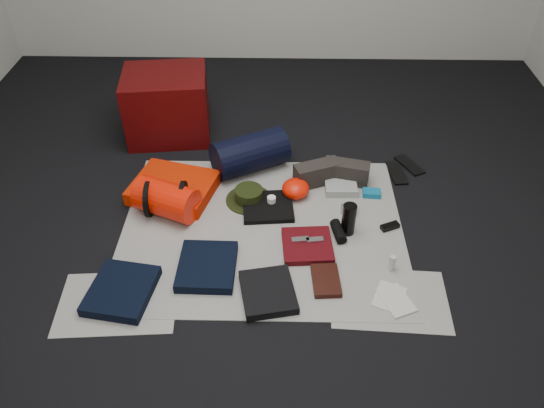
{
  "coord_description": "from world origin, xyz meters",
  "views": [
    {
      "loc": [
        0.1,
        -2.22,
        2.07
      ],
      "look_at": [
        0.05,
        0.11,
        0.1
      ],
      "focal_mm": 35.0,
      "sensor_mm": 36.0,
      "label": 1
    }
  ],
  "objects_px": {
    "water_bottle": "(349,219)",
    "compact_camera": "(349,210)",
    "navy_duffel": "(250,153)",
    "sleeping_pad": "(174,188)",
    "stuff_sack": "(167,199)",
    "red_cabinet": "(167,105)",
    "paperback_book": "(326,280)"
  },
  "relations": [
    {
      "from": "stuff_sack",
      "to": "paperback_book",
      "type": "bearing_deg",
      "value": -30.22
    },
    {
      "from": "red_cabinet",
      "to": "stuff_sack",
      "type": "distance_m",
      "value": 0.89
    },
    {
      "from": "compact_camera",
      "to": "red_cabinet",
      "type": "bearing_deg",
      "value": 154.94
    },
    {
      "from": "water_bottle",
      "to": "compact_camera",
      "type": "relative_size",
      "value": 2.07
    },
    {
      "from": "compact_camera",
      "to": "paperback_book",
      "type": "xyz_separation_m",
      "value": [
        -0.17,
        -0.55,
        -0.0
      ]
    },
    {
      "from": "red_cabinet",
      "to": "paperback_book",
      "type": "relative_size",
      "value": 2.59
    },
    {
      "from": "sleeping_pad",
      "to": "compact_camera",
      "type": "distance_m",
      "value": 1.07
    },
    {
      "from": "red_cabinet",
      "to": "water_bottle",
      "type": "distance_m",
      "value": 1.56
    },
    {
      "from": "red_cabinet",
      "to": "paperback_book",
      "type": "distance_m",
      "value": 1.75
    },
    {
      "from": "navy_duffel",
      "to": "compact_camera",
      "type": "relative_size",
      "value": 5.0
    },
    {
      "from": "sleeping_pad",
      "to": "navy_duffel",
      "type": "xyz_separation_m",
      "value": [
        0.46,
        0.26,
        0.08
      ]
    },
    {
      "from": "sleeping_pad",
      "to": "paperback_book",
      "type": "height_order",
      "value": "sleeping_pad"
    },
    {
      "from": "navy_duffel",
      "to": "water_bottle",
      "type": "relative_size",
      "value": 2.42
    },
    {
      "from": "paperback_book",
      "to": "compact_camera",
      "type": "bearing_deg",
      "value": 69.47
    },
    {
      "from": "red_cabinet",
      "to": "sleeping_pad",
      "type": "distance_m",
      "value": 0.72
    },
    {
      "from": "compact_camera",
      "to": "navy_duffel",
      "type": "bearing_deg",
      "value": 155.26
    },
    {
      "from": "sleeping_pad",
      "to": "compact_camera",
      "type": "xyz_separation_m",
      "value": [
        1.06,
        -0.16,
        -0.02
      ]
    },
    {
      "from": "water_bottle",
      "to": "navy_duffel",
      "type": "bearing_deg",
      "value": 134.44
    },
    {
      "from": "navy_duffel",
      "to": "paperback_book",
      "type": "bearing_deg",
      "value": -93.93
    },
    {
      "from": "navy_duffel",
      "to": "sleeping_pad",
      "type": "bearing_deg",
      "value": -178.2
    },
    {
      "from": "red_cabinet",
      "to": "stuff_sack",
      "type": "relative_size",
      "value": 1.55
    },
    {
      "from": "water_bottle",
      "to": "red_cabinet",
      "type": "bearing_deg",
      "value": 139.17
    },
    {
      "from": "red_cabinet",
      "to": "compact_camera",
      "type": "xyz_separation_m",
      "value": [
        1.2,
        -0.84,
        -0.21
      ]
    },
    {
      "from": "sleeping_pad",
      "to": "compact_camera",
      "type": "bearing_deg",
      "value": -8.36
    },
    {
      "from": "water_bottle",
      "to": "paperback_book",
      "type": "distance_m",
      "value": 0.42
    },
    {
      "from": "sleeping_pad",
      "to": "water_bottle",
      "type": "distance_m",
      "value": 1.09
    },
    {
      "from": "red_cabinet",
      "to": "water_bottle",
      "type": "height_order",
      "value": "red_cabinet"
    },
    {
      "from": "sleeping_pad",
      "to": "water_bottle",
      "type": "bearing_deg",
      "value": -17.55
    },
    {
      "from": "water_bottle",
      "to": "stuff_sack",
      "type": "bearing_deg",
      "value": 172.21
    },
    {
      "from": "red_cabinet",
      "to": "sleeping_pad",
      "type": "bearing_deg",
      "value": -85.51
    },
    {
      "from": "stuff_sack",
      "to": "navy_duffel",
      "type": "xyz_separation_m",
      "value": [
        0.46,
        0.45,
        0.02
      ]
    },
    {
      "from": "water_bottle",
      "to": "sleeping_pad",
      "type": "bearing_deg",
      "value": 162.45
    }
  ]
}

